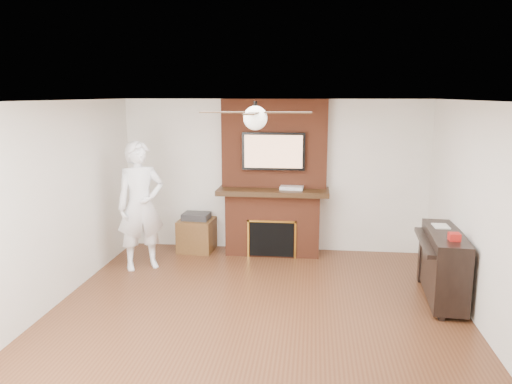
# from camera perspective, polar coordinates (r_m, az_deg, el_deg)

# --- Properties ---
(room_shell) EXTENTS (5.36, 5.86, 2.86)m
(room_shell) POSITION_cam_1_polar(r_m,az_deg,el_deg) (5.57, -0.08, -2.61)
(room_shell) COLOR #4E2A17
(room_shell) RESTS_ON ground
(fireplace) EXTENTS (1.78, 0.64, 2.50)m
(fireplace) POSITION_cam_1_polar(r_m,az_deg,el_deg) (8.10, 2.01, -0.12)
(fireplace) COLOR brown
(fireplace) RESTS_ON ground
(tv) EXTENTS (1.00, 0.08, 0.60)m
(tv) POSITION_cam_1_polar(r_m,az_deg,el_deg) (7.95, 2.01, 4.67)
(tv) COLOR black
(tv) RESTS_ON fireplace
(ceiling_fan) EXTENTS (1.21, 1.21, 0.31)m
(ceiling_fan) POSITION_cam_1_polar(r_m,az_deg,el_deg) (5.42, -0.09, 8.58)
(ceiling_fan) COLOR black
(ceiling_fan) RESTS_ON room_shell
(person) EXTENTS (0.84, 0.77, 1.91)m
(person) POSITION_cam_1_polar(r_m,az_deg,el_deg) (7.55, -13.03, -1.55)
(person) COLOR white
(person) RESTS_ON ground
(side_table) EXTENTS (0.59, 0.59, 0.64)m
(side_table) POSITION_cam_1_polar(r_m,az_deg,el_deg) (8.39, -6.79, -4.70)
(side_table) COLOR #543418
(side_table) RESTS_ON ground
(piano) EXTENTS (0.60, 1.38, 0.98)m
(piano) POSITION_cam_1_polar(r_m,az_deg,el_deg) (6.76, 20.59, -7.68)
(piano) COLOR black
(piano) RESTS_ON ground
(cable_box) EXTENTS (0.38, 0.24, 0.05)m
(cable_box) POSITION_cam_1_polar(r_m,az_deg,el_deg) (7.97, 4.11, 0.48)
(cable_box) COLOR silver
(cable_box) RESTS_ON fireplace
(candle_orange) EXTENTS (0.07, 0.07, 0.11)m
(candle_orange) POSITION_cam_1_polar(r_m,az_deg,el_deg) (8.19, 0.78, -6.77)
(candle_orange) COLOR #C97117
(candle_orange) RESTS_ON ground
(candle_green) EXTENTS (0.07, 0.07, 0.09)m
(candle_green) POSITION_cam_1_polar(r_m,az_deg,el_deg) (8.11, 1.03, -7.03)
(candle_green) COLOR #477B31
(candle_green) RESTS_ON ground
(candle_cream) EXTENTS (0.08, 0.08, 0.10)m
(candle_cream) POSITION_cam_1_polar(r_m,az_deg,el_deg) (8.13, 2.72, -6.97)
(candle_cream) COLOR beige
(candle_cream) RESTS_ON ground
(candle_blue) EXTENTS (0.06, 0.06, 0.07)m
(candle_blue) POSITION_cam_1_polar(r_m,az_deg,el_deg) (8.16, 2.88, -7.01)
(candle_blue) COLOR #315E94
(candle_blue) RESTS_ON ground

